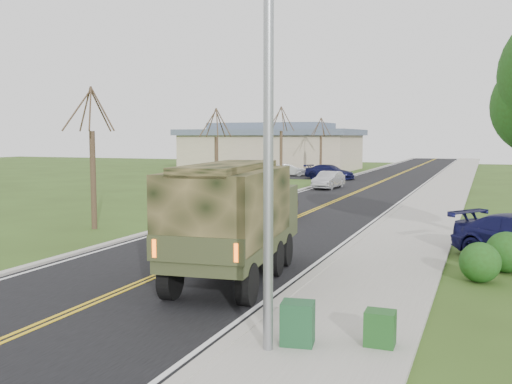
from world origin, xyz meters
The scene contains 19 objects.
ground centered at (0.00, 0.00, 0.00)m, with size 160.00×160.00×0.00m, color #2F4517.
road centered at (0.00, 40.00, 0.01)m, with size 8.00×120.00×0.01m, color black.
curb_right centered at (4.15, 40.00, 0.06)m, with size 0.30×120.00×0.12m, color #9E998E.
sidewalk_right centered at (5.90, 40.00, 0.05)m, with size 3.20×120.00×0.10m, color #9E998E.
curb_left centered at (-4.15, 40.00, 0.05)m, with size 0.30×120.00×0.10m, color #9E998E.
street_light centered at (4.90, -0.50, 4.43)m, with size 1.65×0.22×8.00m.
bare_tree_a centered at (-7.00, 10.00, 2.63)m, with size 1.93×2.26×6.08m.
bare_tree_b centered at (-7.00, 22.00, 2.48)m, with size 1.83×2.14×5.73m.
bare_tree_c centered at (-7.00, 34.00, 2.78)m, with size 2.04×2.39×6.42m.
bare_tree_d centered at (-7.00, 46.00, 2.55)m, with size 1.88×2.20×5.91m.
commercial_building centered at (-15.98, 55.97, 2.69)m, with size 25.50×21.50×5.65m.
military_truck centered at (2.23, 4.21, 1.86)m, with size 3.07×6.75×3.25m.
suv_champagne centered at (-1.44, 15.69, 0.64)m, with size 2.11×4.58×1.27m, color tan.
sedan_silver centered at (-2.60, 32.49, 0.66)m, with size 1.41×4.03×1.33m, color #B8B8BD.
utility_box_near centered at (5.42, -0.06, 0.50)m, with size 0.60×0.50×0.80m, color #194827.
utility_box_far centered at (6.85, 0.45, 0.43)m, with size 0.55×0.45×0.65m, color #1B4B1B.
lot_car_dark centered at (-14.11, 44.77, 0.66)m, with size 1.55×3.85×1.31m, color black.
lot_car_silver centered at (-10.02, 44.61, 0.62)m, with size 1.32×3.78×1.25m, color #B5B6BA.
lot_car_navy centered at (-5.00, 42.00, 0.69)m, with size 1.92×4.73×1.37m, color #0F1037.
Camera 1 is at (8.57, -9.88, 3.94)m, focal length 40.00 mm.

